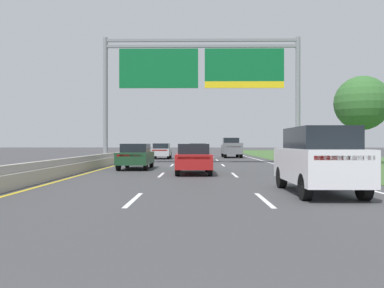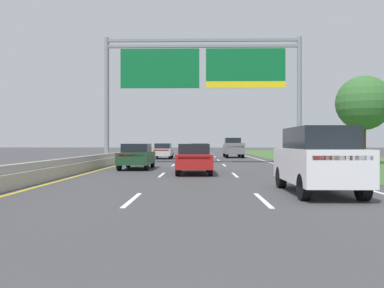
{
  "view_description": "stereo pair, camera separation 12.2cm",
  "coord_description": "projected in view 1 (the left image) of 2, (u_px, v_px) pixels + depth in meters",
  "views": [
    {
      "loc": [
        -0.06,
        -0.98,
        1.61
      ],
      "look_at": [
        -0.26,
        16.55,
        1.57
      ],
      "focal_mm": 38.01,
      "sensor_mm": 36.0,
      "label": 1
    },
    {
      "loc": [
        0.06,
        -0.98,
        1.61
      ],
      "look_at": [
        -0.26,
        16.55,
        1.57
      ],
      "focal_mm": 38.01,
      "sensor_mm": 36.0,
      "label": 2
    }
  ],
  "objects": [
    {
      "name": "overhead_sign_gantry",
      "position": [
        201.0,
        74.0,
        30.87
      ],
      "size": [
        15.06,
        0.42,
        9.68
      ],
      "color": "gray",
      "rests_on": "ground"
    },
    {
      "name": "roadside_tree_mid",
      "position": [
        362.0,
        103.0,
        31.07
      ],
      "size": [
        4.15,
        4.15,
        6.75
      ],
      "color": "#4C3823",
      "rests_on": "ground"
    },
    {
      "name": "median_barrier_concrete",
      "position": [
        123.0,
        157.0,
        36.06
      ],
      "size": [
        0.6,
        110.0,
        0.85
      ],
      "color": "#A8A399",
      "rests_on": "ground"
    },
    {
      "name": "car_red_centre_lane_sedan",
      "position": [
        193.0,
        158.0,
        21.29
      ],
      "size": [
        1.91,
        4.44,
        1.57
      ],
      "rotation": [
        0.0,
        0.0,
        1.59
      ],
      "color": "maroon",
      "rests_on": "ground"
    },
    {
      "name": "lane_striping",
      "position": [
        197.0,
        161.0,
        35.52
      ],
      "size": [
        11.96,
        106.0,
        0.01
      ],
      "color": "white",
      "rests_on": "ground"
    },
    {
      "name": "grass_verge_right",
      "position": [
        355.0,
        161.0,
        35.82
      ],
      "size": [
        14.0,
        110.0,
        0.02
      ],
      "primitive_type": "cube",
      "color": "#3D602D",
      "rests_on": "ground"
    },
    {
      "name": "car_darkgreen_left_lane_sedan",
      "position": [
        136.0,
        156.0,
        25.14
      ],
      "size": [
        1.82,
        4.4,
        1.57
      ],
      "rotation": [
        0.0,
        0.0,
        1.57
      ],
      "color": "#193D23",
      "rests_on": "ground"
    },
    {
      "name": "pickup_truck_grey",
      "position": [
        231.0,
        148.0,
        45.34
      ],
      "size": [
        2.03,
        5.41,
        2.2
      ],
      "rotation": [
        0.0,
        0.0,
        1.58
      ],
      "color": "slate",
      "rests_on": "ground"
    },
    {
      "name": "car_silver_left_lane_sedan",
      "position": [
        162.0,
        151.0,
        41.69
      ],
      "size": [
        1.85,
        4.41,
        1.57
      ],
      "rotation": [
        0.0,
        0.0,
        1.56
      ],
      "color": "#B2B5BA",
      "rests_on": "ground"
    },
    {
      "name": "car_gold_centre_lane_sedan",
      "position": [
        198.0,
        151.0,
        40.75
      ],
      "size": [
        1.91,
        4.44,
        1.57
      ],
      "rotation": [
        0.0,
        0.0,
        1.55
      ],
      "color": "#A38438",
      "rests_on": "ground"
    },
    {
      "name": "car_white_right_lane_suv",
      "position": [
        318.0,
        159.0,
        12.93
      ],
      "size": [
        1.9,
        4.7,
        2.11
      ],
      "rotation": [
        0.0,
        0.0,
        1.57
      ],
      "color": "silver",
      "rests_on": "ground"
    },
    {
      "name": "ground_plane",
      "position": [
        197.0,
        161.0,
        35.98
      ],
      "size": [
        220.0,
        220.0,
        0.0
      ],
      "primitive_type": "plane",
      "color": "#3D3D3F"
    }
  ]
}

